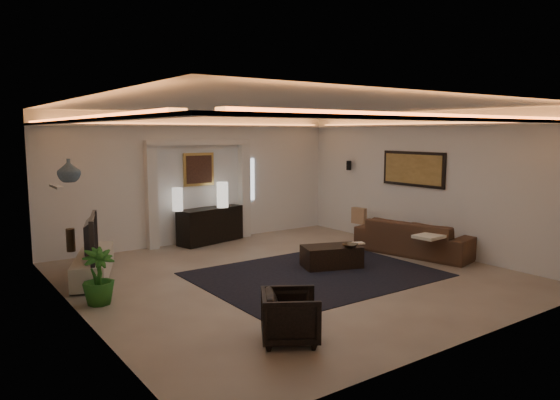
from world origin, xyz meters
TOP-DOWN VIEW (x-y plane):
  - floor at (0.00, 0.00)m, footprint 7.00×7.00m
  - ceiling at (0.00, 0.00)m, footprint 7.00×7.00m
  - wall_back at (0.00, 3.50)m, footprint 7.00×0.00m
  - wall_front at (0.00, -3.50)m, footprint 7.00×0.00m
  - wall_left at (-3.50, 0.00)m, footprint 0.00×7.00m
  - wall_right at (3.50, 0.00)m, footprint 0.00×7.00m
  - cove_soffit at (0.00, 0.00)m, footprint 7.00×7.00m
  - daylight_slit at (1.35, 3.48)m, footprint 0.25×0.03m
  - area_rug at (0.40, -0.20)m, footprint 4.00×3.00m
  - pilaster_left at (-1.15, 3.40)m, footprint 0.22×0.20m
  - pilaster_right at (1.15, 3.40)m, footprint 0.22×0.20m
  - alcove_header at (0.00, 3.40)m, footprint 2.52×0.20m
  - painting_frame at (0.00, 3.47)m, footprint 0.74×0.04m
  - painting_canvas at (0.00, 3.44)m, footprint 0.62×0.02m
  - art_panel_frame at (3.47, 0.30)m, footprint 0.04×1.64m
  - art_panel_gold at (3.44, 0.30)m, footprint 0.02×1.50m
  - wall_sconce at (3.38, 2.20)m, footprint 0.12×0.12m
  - wall_niche at (-3.44, 1.40)m, footprint 0.10×0.55m
  - console at (0.15, 3.25)m, footprint 1.63×0.83m
  - lamp_left at (-0.63, 3.25)m, footprint 0.24×0.24m
  - lamp_right at (0.42, 3.16)m, footprint 0.32×0.32m
  - media_ledge at (-2.82, 1.86)m, footprint 1.23×2.10m
  - tv at (-3.01, 1.56)m, footprint 1.24×0.55m
  - figurine at (-3.08, 2.27)m, footprint 0.16×0.16m
  - ginger_jar at (-3.15, 1.82)m, footprint 0.45×0.45m
  - plant at (-3.15, 0.41)m, footprint 0.49×0.49m
  - sofa at (3.04, -0.17)m, footprint 2.52×1.43m
  - throw_blanket at (2.53, -0.92)m, footprint 0.55×0.47m
  - throw_pillow at (3.15, 1.58)m, footprint 0.15×0.38m
  - coffee_table at (0.96, 0.03)m, footprint 1.18×0.89m
  - bowl at (1.15, -0.26)m, footprint 0.37×0.37m
  - magazine at (1.48, -0.13)m, footprint 0.26×0.22m
  - armchair at (-1.69, -2.28)m, footprint 0.92×0.92m

SIDE VIEW (x-z plane):
  - floor at x=0.00m, z-range 0.00..0.00m
  - area_rug at x=0.40m, z-range 0.00..0.01m
  - coffee_table at x=0.96m, z-range 0.01..0.40m
  - media_ledge at x=-2.82m, z-range 0.03..0.42m
  - armchair at x=-1.69m, z-range 0.00..0.62m
  - sofa at x=3.04m, z-range 0.00..0.69m
  - console at x=0.15m, z-range 0.01..0.79m
  - plant at x=-3.15m, z-range 0.00..0.82m
  - magazine at x=1.48m, z-range 0.41..0.44m
  - bowl at x=1.15m, z-range 0.41..0.48m
  - throw_blanket at x=2.53m, z-range 0.52..0.58m
  - throw_pillow at x=3.15m, z-range 0.36..0.74m
  - figurine at x=-3.08m, z-range 0.44..0.84m
  - tv at x=-3.01m, z-range 0.45..1.17m
  - lamp_left at x=-0.63m, z-range 0.84..1.34m
  - lamp_right at x=0.42m, z-range 0.80..1.38m
  - pilaster_left at x=-1.15m, z-range 0.00..2.20m
  - pilaster_right at x=1.15m, z-range 0.00..2.20m
  - daylight_slit at x=1.35m, z-range 0.85..1.85m
  - wall_back at x=0.00m, z-range -2.05..4.95m
  - wall_front at x=0.00m, z-range -2.05..4.95m
  - wall_left at x=-3.50m, z-range -2.05..4.95m
  - wall_right at x=3.50m, z-range -2.05..4.95m
  - painting_frame at x=0.00m, z-range 1.28..2.02m
  - painting_canvas at x=0.00m, z-range 1.34..1.96m
  - wall_niche at x=-3.44m, z-range 1.63..1.67m
  - wall_sconce at x=3.38m, z-range 1.57..1.79m
  - art_panel_gold at x=3.44m, z-range 1.39..2.01m
  - art_panel_frame at x=3.47m, z-range 1.33..2.07m
  - ginger_jar at x=-3.15m, z-range 1.67..2.05m
  - alcove_header at x=0.00m, z-range 2.19..2.31m
  - cove_soffit at x=0.00m, z-range 2.60..2.64m
  - ceiling at x=0.00m, z-range 2.90..2.90m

